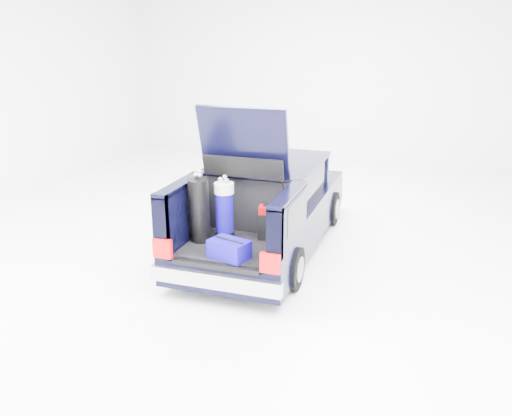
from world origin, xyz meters
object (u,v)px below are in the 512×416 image
(red_suitcase, at_px, (270,223))
(blue_golf_bag, at_px, (224,210))
(car, at_px, (268,207))
(black_golf_bag, at_px, (200,210))
(blue_duffel, at_px, (229,249))

(red_suitcase, relative_size, blue_golf_bag, 0.56)
(car, distance_m, blue_golf_bag, 1.42)
(car, height_order, blue_golf_bag, car)
(blue_golf_bag, bearing_deg, black_golf_bag, -160.30)
(car, relative_size, black_golf_bag, 4.54)
(red_suitcase, distance_m, blue_golf_bag, 0.67)
(red_suitcase, xyz_separation_m, blue_golf_bag, (-0.62, -0.17, 0.18))
(black_golf_bag, relative_size, blue_golf_bag, 1.10)
(car, distance_m, blue_duffel, 2.01)
(car, relative_size, blue_golf_bag, 5.01)
(car, bearing_deg, blue_duffel, -87.19)
(car, height_order, red_suitcase, car)
(black_golf_bag, xyz_separation_m, blue_golf_bag, (0.28, 0.22, -0.04))
(blue_golf_bag, bearing_deg, red_suitcase, -3.06)
(car, xyz_separation_m, red_suitcase, (0.40, -1.19, 0.17))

